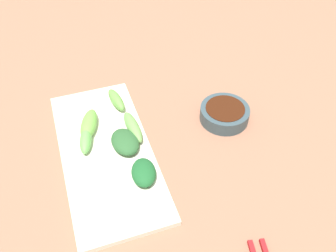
# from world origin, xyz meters

# --- Properties ---
(tabletop) EXTENTS (2.10, 2.10, 0.02)m
(tabletop) POSITION_xyz_m (0.00, 0.00, 0.01)
(tabletop) COLOR #97664E
(tabletop) RESTS_ON ground
(sauce_bowl) EXTENTS (0.11, 0.11, 0.03)m
(sauce_bowl) POSITION_xyz_m (-0.13, -0.03, 0.04)
(sauce_bowl) COLOR #364A53
(sauce_bowl) RESTS_ON tabletop
(serving_plate) EXTENTS (0.17, 0.39, 0.01)m
(serving_plate) POSITION_xyz_m (0.14, -0.01, 0.03)
(serving_plate) COLOR silver
(serving_plate) RESTS_ON tabletop
(broccoli_leafy_0) EXTENTS (0.06, 0.08, 0.03)m
(broccoli_leafy_0) POSITION_xyz_m (0.10, -0.01, 0.04)
(broccoli_leafy_0) COLOR #2C5D30
(broccoli_leafy_0) RESTS_ON serving_plate
(broccoli_stalk_1) EXTENTS (0.04, 0.08, 0.03)m
(broccoli_stalk_1) POSITION_xyz_m (0.09, -0.14, 0.04)
(broccoli_stalk_1) COLOR #66A549
(broccoli_stalk_1) RESTS_ON serving_plate
(broccoli_stalk_2) EXTENTS (0.04, 0.07, 0.03)m
(broccoli_stalk_2) POSITION_xyz_m (0.17, -0.04, 0.04)
(broccoli_stalk_2) COLOR #67B954
(broccoli_stalk_2) RESTS_ON serving_plate
(broccoli_stalk_3) EXTENTS (0.06, 0.09, 0.03)m
(broccoli_stalk_3) POSITION_xyz_m (0.16, -0.08, 0.05)
(broccoli_stalk_3) COLOR #6EB547
(broccoli_stalk_3) RESTS_ON serving_plate
(broccoli_stalk_4) EXTENTS (0.03, 0.09, 0.02)m
(broccoli_stalk_4) POSITION_xyz_m (0.07, -0.04, 0.04)
(broccoli_stalk_4) COLOR #6DA853
(broccoli_stalk_4) RESTS_ON serving_plate
(broccoli_leafy_5) EXTENTS (0.06, 0.07, 0.03)m
(broccoli_leafy_5) POSITION_xyz_m (0.09, 0.08, 0.05)
(broccoli_leafy_5) COLOR #1D5C2C
(broccoli_leafy_5) RESTS_ON serving_plate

